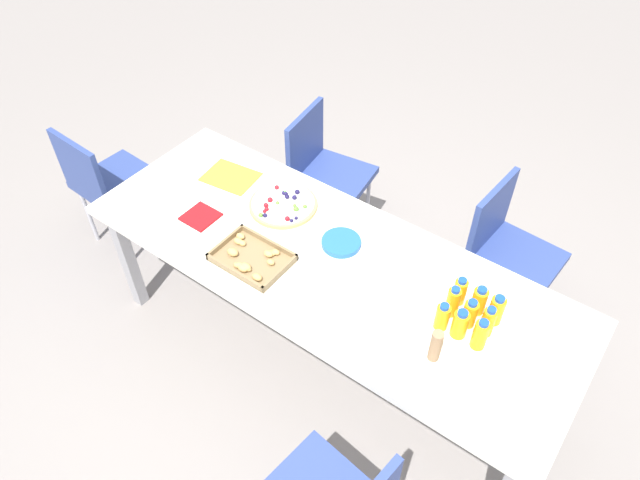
{
  "coord_description": "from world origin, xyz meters",
  "views": [
    {
      "loc": [
        -1.01,
        1.43,
        2.6
      ],
      "look_at": [
        0.08,
        -0.06,
        0.75
      ],
      "focal_mm": 32.88,
      "sensor_mm": 36.0,
      "label": 1
    }
  ],
  "objects": [
    {
      "name": "party_table",
      "position": [
        0.0,
        0.0,
        0.67
      ],
      "size": [
        2.26,
        0.82,
        0.73
      ],
      "color": "silver",
      "rests_on": "ground_plane"
    },
    {
      "name": "juice_bottle_6",
      "position": [
        -0.73,
        0.03,
        0.8
      ],
      "size": [
        0.06,
        0.06,
        0.15
      ],
      "color": "#FAAC14",
      "rests_on": "party_table"
    },
    {
      "name": "ground_plane",
      "position": [
        0.0,
        0.0,
        0.0
      ],
      "size": [
        12.0,
        12.0,
        0.0
      ],
      "primitive_type": "plane",
      "color": "gray"
    },
    {
      "name": "paper_folder",
      "position": [
        0.72,
        -0.17,
        0.73
      ],
      "size": [
        0.28,
        0.23,
        0.01
      ],
      "primitive_type": "cube",
      "rotation": [
        0.0,
        0.0,
        0.14
      ],
      "color": "yellow",
      "rests_on": "party_table"
    },
    {
      "name": "juice_bottle_2",
      "position": [
        -0.57,
        -0.12,
        0.79
      ],
      "size": [
        0.05,
        0.05,
        0.13
      ],
      "color": "#F9AE14",
      "rests_on": "party_table"
    },
    {
      "name": "chair_near_left",
      "position": [
        -0.55,
        -0.77,
        0.5
      ],
      "size": [
        0.43,
        0.43,
        0.83
      ],
      "rotation": [
        0.0,
        0.0,
        1.5
      ],
      "color": "#33478C",
      "rests_on": "ground_plane"
    },
    {
      "name": "snack_tray",
      "position": [
        0.26,
        0.2,
        0.74
      ],
      "size": [
        0.33,
        0.24,
        0.04
      ],
      "color": "olive",
      "rests_on": "party_table"
    },
    {
      "name": "juice_bottle_4",
      "position": [
        -0.65,
        -0.04,
        0.79
      ],
      "size": [
        0.06,
        0.06,
        0.14
      ],
      "color": "#FAAF14",
      "rests_on": "party_table"
    },
    {
      "name": "juice_bottle_0",
      "position": [
        -0.73,
        -0.12,
        0.8
      ],
      "size": [
        0.06,
        0.06,
        0.14
      ],
      "color": "#F8AC14",
      "rests_on": "party_table"
    },
    {
      "name": "chair_end",
      "position": [
        1.49,
        0.08,
        0.5
      ],
      "size": [
        0.42,
        0.42,
        0.83
      ],
      "rotation": [
        0.0,
        0.0,
        3.1
      ],
      "color": "#33478C",
      "rests_on": "ground_plane"
    },
    {
      "name": "cardboard_tube",
      "position": [
        -0.62,
        0.18,
        0.8
      ],
      "size": [
        0.04,
        0.04,
        0.15
      ],
      "primitive_type": "cylinder",
      "color": "#9E7A56",
      "rests_on": "party_table"
    },
    {
      "name": "juice_bottle_7",
      "position": [
        -0.64,
        0.02,
        0.79
      ],
      "size": [
        0.06,
        0.06,
        0.14
      ],
      "color": "#FAAD14",
      "rests_on": "party_table"
    },
    {
      "name": "juice_bottle_1",
      "position": [
        -0.65,
        -0.12,
        0.79
      ],
      "size": [
        0.06,
        0.06,
        0.14
      ],
      "color": "#F9AF14",
      "rests_on": "party_table"
    },
    {
      "name": "fruit_pizza",
      "position": [
        0.37,
        -0.15,
        0.74
      ],
      "size": [
        0.33,
        0.33,
        0.05
      ],
      "color": "tan",
      "rests_on": "party_table"
    },
    {
      "name": "juice_bottle_3",
      "position": [
        -0.73,
        -0.05,
        0.8
      ],
      "size": [
        0.05,
        0.05,
        0.15
      ],
      "color": "#FAAB14",
      "rests_on": "party_table"
    },
    {
      "name": "napkin_stack",
      "position": [
        0.63,
        0.13,
        0.73
      ],
      "size": [
        0.15,
        0.15,
        0.01
      ],
      "primitive_type": "cube",
      "color": "red",
      "rests_on": "party_table"
    },
    {
      "name": "juice_bottle_5",
      "position": [
        -0.57,
        -0.05,
        0.8
      ],
      "size": [
        0.05,
        0.05,
        0.15
      ],
      "color": "#F9AC14",
      "rests_on": "party_table"
    },
    {
      "name": "plate_stack",
      "position": [
        0.0,
        -0.11,
        0.74
      ],
      "size": [
        0.18,
        0.18,
        0.02
      ],
      "color": "blue",
      "rests_on": "party_table"
    },
    {
      "name": "juice_bottle_8",
      "position": [
        -0.57,
        0.03,
        0.79
      ],
      "size": [
        0.05,
        0.05,
        0.13
      ],
      "color": "#F9AD14",
      "rests_on": "party_table"
    },
    {
      "name": "chair_near_right",
      "position": [
        0.56,
        -0.75,
        0.5
      ],
      "size": [
        0.45,
        0.45,
        0.83
      ],
      "rotation": [
        0.0,
        0.0,
        1.7
      ],
      "color": "#33478C",
      "rests_on": "ground_plane"
    }
  ]
}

